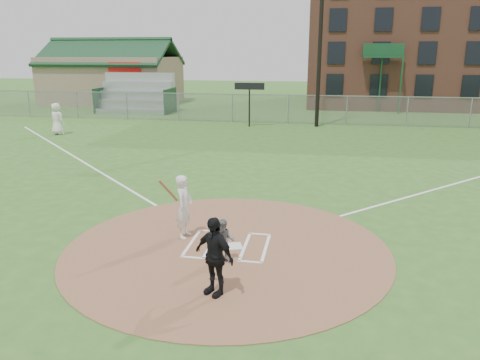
% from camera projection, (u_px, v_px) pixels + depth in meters
% --- Properties ---
extents(ground, '(140.00, 140.00, 0.00)m').
position_uv_depth(ground, '(227.00, 248.00, 12.17)').
color(ground, '#316020').
rests_on(ground, ground).
extents(dirt_circle, '(8.40, 8.40, 0.02)m').
position_uv_depth(dirt_circle, '(227.00, 248.00, 12.17)').
color(dirt_circle, '#8E6043').
rests_on(dirt_circle, ground).
extents(home_plate, '(0.57, 0.57, 0.03)m').
position_uv_depth(home_plate, '(233.00, 246.00, 12.19)').
color(home_plate, silver).
rests_on(home_plate, dirt_circle).
extents(foul_line_third, '(17.04, 17.04, 0.01)m').
position_uv_depth(foul_line_third, '(78.00, 159.00, 22.19)').
color(foul_line_third, white).
rests_on(foul_line_third, ground).
extents(catcher, '(0.60, 0.51, 1.09)m').
position_uv_depth(catcher, '(224.00, 241.00, 11.18)').
color(catcher, slate).
rests_on(catcher, dirt_circle).
extents(umpire, '(1.07, 0.85, 1.70)m').
position_uv_depth(umpire, '(214.00, 256.00, 9.64)').
color(umpire, black).
rests_on(umpire, dirt_circle).
extents(ondeck_player, '(1.08, 0.86, 1.92)m').
position_uv_depth(ondeck_player, '(57.00, 119.00, 28.52)').
color(ondeck_player, white).
rests_on(ondeck_player, ground).
extents(batters_boxes, '(2.08, 1.88, 0.01)m').
position_uv_depth(batters_boxes, '(228.00, 245.00, 12.30)').
color(batters_boxes, white).
rests_on(batters_boxes, dirt_circle).
extents(batter_at_plate, '(0.74, 1.00, 1.78)m').
position_uv_depth(batter_at_plate, '(184.00, 206.00, 12.64)').
color(batter_at_plate, silver).
rests_on(batter_at_plate, dirt_circle).
extents(outfield_fence, '(56.08, 0.08, 2.03)m').
position_uv_depth(outfield_fence, '(288.00, 109.00, 32.79)').
color(outfield_fence, slate).
rests_on(outfield_fence, ground).
extents(bleachers, '(6.08, 3.20, 3.20)m').
position_uv_depth(bleachers, '(135.00, 93.00, 38.76)').
color(bleachers, '#B7BABF').
rests_on(bleachers, ground).
extents(clubhouse, '(12.20, 8.71, 6.23)m').
position_uv_depth(clubhouse, '(113.00, 78.00, 45.82)').
color(clubhouse, gray).
rests_on(clubhouse, ground).
extents(brick_warehouse, '(30.00, 17.17, 15.00)m').
position_uv_depth(brick_warehouse, '(474.00, 23.00, 43.61)').
color(brick_warehouse, brown).
rests_on(brick_warehouse, ground).
extents(light_pole, '(1.20, 0.30, 12.22)m').
position_uv_depth(light_pole, '(321.00, 24.00, 30.03)').
color(light_pole, black).
rests_on(light_pole, ground).
extents(scoreboard_sign, '(2.00, 0.10, 2.93)m').
position_uv_depth(scoreboard_sign, '(249.00, 91.00, 31.13)').
color(scoreboard_sign, black).
rests_on(scoreboard_sign, ground).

